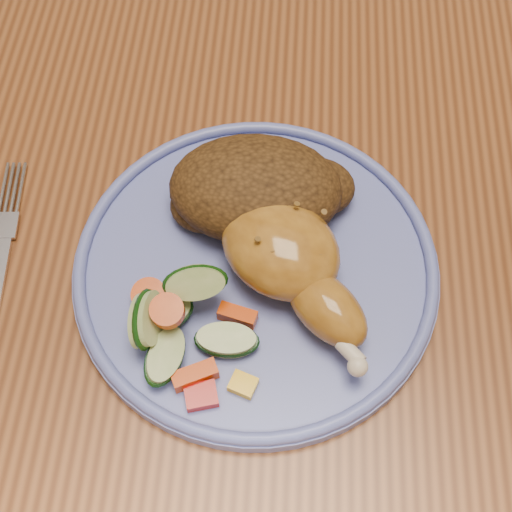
% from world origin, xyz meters
% --- Properties ---
extents(ground, '(4.00, 4.00, 0.00)m').
position_xyz_m(ground, '(0.00, 0.00, 0.00)').
color(ground, '#522D1C').
rests_on(ground, ground).
extents(dining_table, '(0.90, 1.40, 0.75)m').
position_xyz_m(dining_table, '(0.00, 0.00, 0.67)').
color(dining_table, brown).
rests_on(dining_table, ground).
extents(plate, '(0.29, 0.29, 0.01)m').
position_xyz_m(plate, '(-0.07, -0.13, 0.76)').
color(plate, '#5864B0').
rests_on(plate, dining_table).
extents(plate_rim, '(0.29, 0.29, 0.01)m').
position_xyz_m(plate_rim, '(-0.07, -0.13, 0.77)').
color(plate_rim, '#5864B0').
rests_on(plate_rim, plate).
extents(chicken_leg, '(0.14, 0.16, 0.05)m').
position_xyz_m(chicken_leg, '(-0.04, -0.14, 0.79)').
color(chicken_leg, '#A97023').
rests_on(chicken_leg, plate).
extents(rice_pilaf, '(0.15, 0.10, 0.06)m').
position_xyz_m(rice_pilaf, '(-0.07, -0.07, 0.79)').
color(rice_pilaf, '#462B11').
rests_on(rice_pilaf, plate).
extents(vegetable_pile, '(0.10, 0.11, 0.05)m').
position_xyz_m(vegetable_pile, '(-0.12, -0.19, 0.78)').
color(vegetable_pile, '#A50A05').
rests_on(vegetable_pile, plate).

